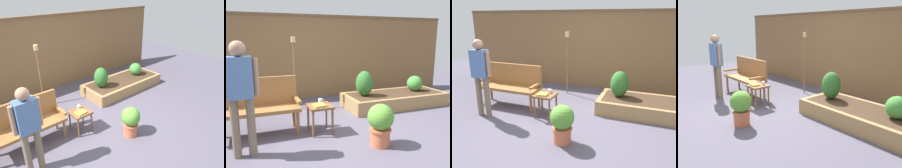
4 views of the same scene
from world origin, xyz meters
The scene contains 12 objects.
ground_plane centered at (0.00, 0.00, 0.00)m, with size 14.00×14.00×0.00m, color #514C5B.
fence_back centered at (0.00, 2.60, 1.09)m, with size 8.40×0.14×2.16m.
garden_bench centered at (-1.42, 0.55, 0.54)m, with size 1.44×0.48×0.94m.
side_table centered at (-0.39, 0.22, 0.40)m, with size 0.40×0.40×0.48m.
cup_on_table centered at (-0.34, 0.34, 0.52)m, with size 0.10×0.07×0.08m.
book_on_table centered at (-0.42, 0.15, 0.50)m, with size 0.20×0.18×0.03m, color gold.
potted_boxwood centered at (0.30, -0.57, 0.36)m, with size 0.39×0.39×0.64m.
raised_planter_bed centered at (1.73, 1.13, 0.15)m, with size 2.40×1.00×0.30m.
shrub_near_bench centered at (0.93, 1.16, 0.58)m, with size 0.38×0.38×0.56m.
shrub_far_corner centered at (2.31, 1.16, 0.49)m, with size 0.37×0.37×0.37m.
tiki_torch centered at (-0.51, 1.76, 1.11)m, with size 0.10×0.10×1.61m.
person_by_bench centered at (-1.58, -0.20, 0.93)m, with size 0.47×0.20×1.56m.
Camera 1 is at (-2.41, -3.07, 2.87)m, focal length 34.40 mm.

